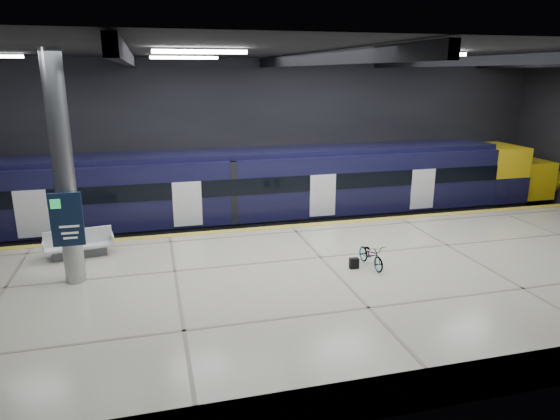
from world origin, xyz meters
name	(u,v)px	position (x,y,z in m)	size (l,w,h in m)	color
ground	(311,275)	(0.00, 0.00, 0.00)	(30.00, 30.00, 0.00)	black
room_shell	(314,121)	(0.00, 0.00, 5.72)	(30.10, 16.10, 8.05)	black
platform	(335,289)	(0.00, -2.50, 0.55)	(30.00, 11.00, 1.10)	beige
safety_strip	(291,226)	(0.00, 2.75, 1.11)	(30.00, 0.40, 0.01)	gold
rails	(275,230)	(0.00, 5.50, 0.08)	(30.00, 1.52, 0.16)	gray
train	(288,189)	(0.64, 5.50, 2.06)	(29.40, 2.84, 3.79)	black
bench	(79,247)	(-8.14, 1.21, 1.46)	(2.41, 1.28, 1.01)	#595B60
bicycle	(371,255)	(1.33, -2.24, 1.51)	(0.54, 1.55, 0.82)	#99999E
pannier_bag	(354,263)	(0.73, -2.24, 1.28)	(0.30, 0.18, 0.35)	black
info_column	(64,174)	(-8.00, -1.03, 4.46)	(0.90, 0.78, 6.90)	#9EA0A5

